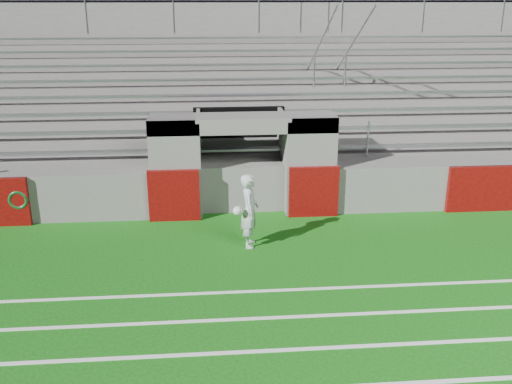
{
  "coord_description": "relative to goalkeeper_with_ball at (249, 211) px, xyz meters",
  "views": [
    {
      "loc": [
        -0.88,
        -10.89,
        5.44
      ],
      "look_at": [
        0.2,
        1.8,
        1.1
      ],
      "focal_mm": 40.0,
      "sensor_mm": 36.0,
      "label": 1
    }
  ],
  "objects": [
    {
      "name": "hose_coil",
      "position": [
        -5.64,
        1.73,
        -0.18
      ],
      "size": [
        0.51,
        0.15,
        0.52
      ],
      "color": "#0C400E",
      "rests_on": "ground"
    },
    {
      "name": "goalkeeper_with_ball",
      "position": [
        0.0,
        0.0,
        0.0
      ],
      "size": [
        0.62,
        0.66,
        1.72
      ],
      "color": "silver",
      "rests_on": "ground"
    },
    {
      "name": "ground",
      "position": [
        0.0,
        -1.2,
        -0.86
      ],
      "size": [
        90.0,
        90.0,
        0.0
      ],
      "primitive_type": "plane",
      "color": "#10550E",
      "rests_on": "ground"
    },
    {
      "name": "stadium_structure",
      "position": [
        0.0,
        6.77,
        0.63
      ],
      "size": [
        26.0,
        8.48,
        5.42
      ],
      "color": "#62605D",
      "rests_on": "ground"
    }
  ]
}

